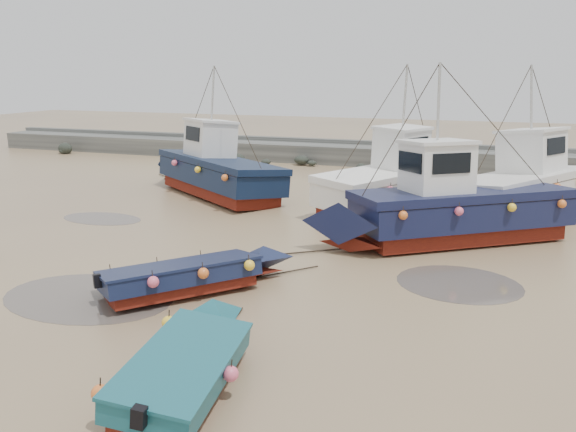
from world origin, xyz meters
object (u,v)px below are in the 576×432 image
(dinghy_1, at_px, (194,273))
(person, at_px, (245,209))
(dinghy_2, at_px, (188,358))
(cabin_boat_1, at_px, (394,180))
(cabin_boat_0, at_px, (211,168))
(cabin_boat_2, at_px, (446,206))
(cabin_boat_3, at_px, (530,185))

(dinghy_1, xyz_separation_m, person, (-2.50, 9.30, -0.54))
(dinghy_1, relative_size, dinghy_2, 0.93)
(cabin_boat_1, xyz_separation_m, person, (-6.20, -2.13, -1.34))
(cabin_boat_0, bearing_deg, person, -95.52)
(person, bearing_deg, cabin_boat_2, 129.53)
(person, bearing_deg, dinghy_1, 68.60)
(cabin_boat_0, height_order, cabin_boat_2, same)
(cabin_boat_0, distance_m, cabin_boat_3, 14.62)
(cabin_boat_3, distance_m, person, 12.17)
(dinghy_1, xyz_separation_m, cabin_boat_3, (9.27, 12.08, 0.79))
(cabin_boat_2, height_order, cabin_boat_3, same)
(dinghy_2, xyz_separation_m, cabin_boat_2, (4.00, 11.45, 0.76))
(dinghy_2, bearing_deg, person, 102.03)
(cabin_boat_0, xyz_separation_m, cabin_boat_1, (9.04, -0.27, 0.03))
(cabin_boat_1, height_order, cabin_boat_2, same)
(dinghy_1, height_order, dinghy_2, same)
(dinghy_2, height_order, cabin_boat_0, cabin_boat_0)
(cabin_boat_0, bearing_deg, cabin_boat_2, -76.87)
(dinghy_1, relative_size, cabin_boat_1, 0.57)
(person, bearing_deg, cabin_boat_3, 156.85)
(dinghy_1, relative_size, cabin_boat_2, 0.56)
(dinghy_2, relative_size, person, 3.35)
(cabin_boat_1, distance_m, cabin_boat_2, 5.00)
(cabin_boat_0, distance_m, person, 3.95)
(cabin_boat_3, bearing_deg, cabin_boat_2, -88.73)
(dinghy_2, bearing_deg, cabin_boat_0, 108.17)
(cabin_boat_0, relative_size, cabin_boat_3, 1.05)
(dinghy_1, bearing_deg, cabin_boat_2, 91.36)
(dinghy_2, bearing_deg, cabin_boat_1, 77.57)
(cabin_boat_2, bearing_deg, dinghy_2, 126.15)
(dinghy_2, distance_m, cabin_boat_0, 17.75)
(cabin_boat_1, relative_size, person, 5.43)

